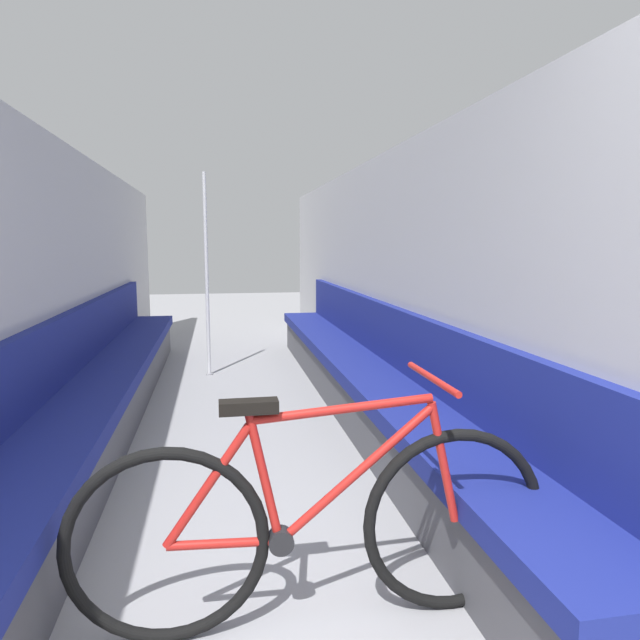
# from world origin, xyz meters

# --- Properties ---
(wall_left) EXTENTS (0.10, 10.30, 2.10)m
(wall_left) POSITION_xyz_m (-1.26, 3.55, 1.05)
(wall_left) COLOR #B2B2B7
(wall_left) RESTS_ON ground
(wall_right) EXTENTS (0.10, 10.30, 2.10)m
(wall_right) POSITION_xyz_m (1.26, 3.55, 1.05)
(wall_right) COLOR #B2B2B7
(wall_right) RESTS_ON ground
(bench_seat_row_left) EXTENTS (0.49, 6.24, 0.89)m
(bench_seat_row_left) POSITION_xyz_m (-0.99, 3.61, 0.29)
(bench_seat_row_left) COLOR #4C4C51
(bench_seat_row_left) RESTS_ON ground
(bench_seat_row_right) EXTENTS (0.49, 6.24, 0.89)m
(bench_seat_row_right) POSITION_xyz_m (0.99, 3.61, 0.29)
(bench_seat_row_right) COLOR #4C4C51
(bench_seat_row_right) RESTS_ON ground
(bicycle) EXTENTS (1.75, 0.46, 0.91)m
(bicycle) POSITION_xyz_m (0.18, 1.22, 0.38)
(bicycle) COLOR black
(bicycle) RESTS_ON ground
(grab_pole_near) EXTENTS (0.08, 0.08, 2.08)m
(grab_pole_near) POSITION_xyz_m (-0.25, 5.31, 1.01)
(grab_pole_near) COLOR gray
(grab_pole_near) RESTS_ON ground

